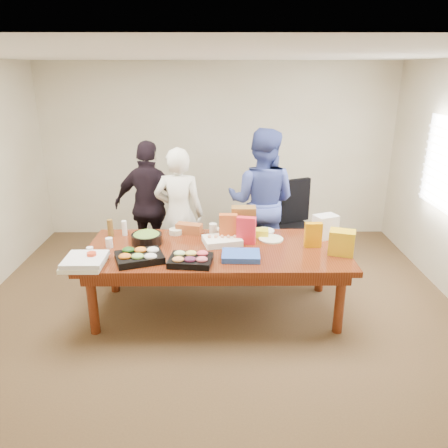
{
  "coord_description": "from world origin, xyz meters",
  "views": [
    {
      "loc": [
        0.05,
        -4.32,
        2.56
      ],
      "look_at": [
        0.08,
        0.1,
        0.99
      ],
      "focal_mm": 34.83,
      "sensor_mm": 36.0,
      "label": 1
    }
  ],
  "objects_px": {
    "conference_table": "(217,280)",
    "sheet_cake": "(222,241)",
    "person_right": "(262,202)",
    "office_chair": "(296,226)",
    "salad_bowl": "(147,239)",
    "person_center": "(179,214)"
  },
  "relations": [
    {
      "from": "conference_table",
      "to": "sheet_cake",
      "type": "bearing_deg",
      "value": 66.18
    },
    {
      "from": "conference_table",
      "to": "person_right",
      "type": "distance_m",
      "value": 1.35
    },
    {
      "from": "office_chair",
      "to": "salad_bowl",
      "type": "xyz_separation_m",
      "value": [
        -1.84,
        -1.1,
        0.25
      ]
    },
    {
      "from": "salad_bowl",
      "to": "office_chair",
      "type": "bearing_deg",
      "value": 30.85
    },
    {
      "from": "sheet_cake",
      "to": "salad_bowl",
      "type": "relative_size",
      "value": 1.19
    },
    {
      "from": "person_right",
      "to": "sheet_cake",
      "type": "distance_m",
      "value": 1.09
    },
    {
      "from": "person_right",
      "to": "salad_bowl",
      "type": "bearing_deg",
      "value": 51.82
    },
    {
      "from": "office_chair",
      "to": "person_center",
      "type": "distance_m",
      "value": 1.62
    },
    {
      "from": "sheet_cake",
      "to": "salad_bowl",
      "type": "bearing_deg",
      "value": 165.06
    },
    {
      "from": "conference_table",
      "to": "sheet_cake",
      "type": "xyz_separation_m",
      "value": [
        0.06,
        0.14,
        0.41
      ]
    },
    {
      "from": "sheet_cake",
      "to": "office_chair",
      "type": "bearing_deg",
      "value": 33.64
    },
    {
      "from": "office_chair",
      "to": "sheet_cake",
      "type": "bearing_deg",
      "value": -156.84
    },
    {
      "from": "office_chair",
      "to": "person_right",
      "type": "distance_m",
      "value": 0.65
    },
    {
      "from": "conference_table",
      "to": "person_center",
      "type": "height_order",
      "value": "person_center"
    },
    {
      "from": "salad_bowl",
      "to": "person_right",
      "type": "bearing_deg",
      "value": 34.67
    },
    {
      "from": "person_right",
      "to": "conference_table",
      "type": "bearing_deg",
      "value": 79.15
    },
    {
      "from": "salad_bowl",
      "to": "person_center",
      "type": "bearing_deg",
      "value": 67.79
    },
    {
      "from": "salad_bowl",
      "to": "sheet_cake",
      "type": "bearing_deg",
      "value": -0.76
    },
    {
      "from": "person_center",
      "to": "sheet_cake",
      "type": "xyz_separation_m",
      "value": [
        0.54,
        -0.73,
        -0.06
      ]
    },
    {
      "from": "person_right",
      "to": "sheet_cake",
      "type": "height_order",
      "value": "person_right"
    },
    {
      "from": "conference_table",
      "to": "sheet_cake",
      "type": "relative_size",
      "value": 6.97
    },
    {
      "from": "salad_bowl",
      "to": "conference_table",
      "type": "bearing_deg",
      "value": -10.88
    }
  ]
}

